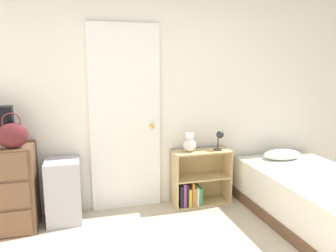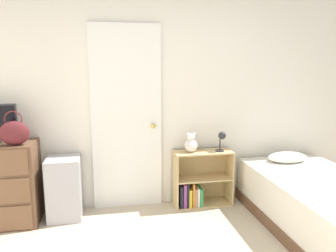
{
  "view_description": "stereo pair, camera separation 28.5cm",
  "coord_description": "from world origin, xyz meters",
  "px_view_note": "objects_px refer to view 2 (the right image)",
  "views": [
    {
      "loc": [
        -0.79,
        -1.66,
        1.63
      ],
      "look_at": [
        0.14,
        1.72,
        0.98
      ],
      "focal_mm": 35.0,
      "sensor_mm": 36.0,
      "label": 1
    },
    {
      "loc": [
        -0.51,
        -1.72,
        1.63
      ],
      "look_at": [
        0.14,
        1.72,
        0.98
      ],
      "focal_mm": 35.0,
      "sensor_mm": 36.0,
      "label": 2
    }
  ],
  "objects_px": {
    "bed": "(320,204)",
    "storage_bin": "(65,188)",
    "bookshelf": "(198,183)",
    "handbag": "(14,133)",
    "teddy_bear": "(191,144)",
    "desk_lamp": "(222,138)"
  },
  "relations": [
    {
      "from": "desk_lamp",
      "to": "bed",
      "type": "distance_m",
      "value": 1.22
    },
    {
      "from": "handbag",
      "to": "desk_lamp",
      "type": "relative_size",
      "value": 1.47
    },
    {
      "from": "teddy_bear",
      "to": "desk_lamp",
      "type": "xyz_separation_m",
      "value": [
        0.35,
        -0.04,
        0.06
      ]
    },
    {
      "from": "handbag",
      "to": "bed",
      "type": "distance_m",
      "value": 3.12
    },
    {
      "from": "desk_lamp",
      "to": "bed",
      "type": "bearing_deg",
      "value": -42.78
    },
    {
      "from": "bookshelf",
      "to": "bed",
      "type": "height_order",
      "value": "bookshelf"
    },
    {
      "from": "handbag",
      "to": "bookshelf",
      "type": "distance_m",
      "value": 2.06
    },
    {
      "from": "storage_bin",
      "to": "bed",
      "type": "distance_m",
      "value": 2.66
    },
    {
      "from": "bookshelf",
      "to": "teddy_bear",
      "type": "xyz_separation_m",
      "value": [
        -0.09,
        -0.01,
        0.49
      ]
    },
    {
      "from": "handbag",
      "to": "teddy_bear",
      "type": "xyz_separation_m",
      "value": [
        1.82,
        0.2,
        -0.24
      ]
    },
    {
      "from": "storage_bin",
      "to": "bookshelf",
      "type": "bearing_deg",
      "value": 1.98
    },
    {
      "from": "storage_bin",
      "to": "bookshelf",
      "type": "height_order",
      "value": "storage_bin"
    },
    {
      "from": "handbag",
      "to": "bookshelf",
      "type": "bearing_deg",
      "value": 6.01
    },
    {
      "from": "teddy_bear",
      "to": "desk_lamp",
      "type": "bearing_deg",
      "value": -6.23
    },
    {
      "from": "bed",
      "to": "storage_bin",
      "type": "bearing_deg",
      "value": 164.11
    },
    {
      "from": "storage_bin",
      "to": "teddy_bear",
      "type": "xyz_separation_m",
      "value": [
        1.41,
        0.05,
        0.41
      ]
    },
    {
      "from": "handbag",
      "to": "desk_lamp",
      "type": "bearing_deg",
      "value": 4.15
    },
    {
      "from": "bookshelf",
      "to": "desk_lamp",
      "type": "height_order",
      "value": "desk_lamp"
    },
    {
      "from": "bookshelf",
      "to": "bed",
      "type": "relative_size",
      "value": 0.37
    },
    {
      "from": "bookshelf",
      "to": "handbag",
      "type": "bearing_deg",
      "value": -173.99
    },
    {
      "from": "handbag",
      "to": "storage_bin",
      "type": "xyz_separation_m",
      "value": [
        0.42,
        0.15,
        -0.65
      ]
    },
    {
      "from": "storage_bin",
      "to": "bookshelf",
      "type": "relative_size",
      "value": 0.98
    }
  ]
}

